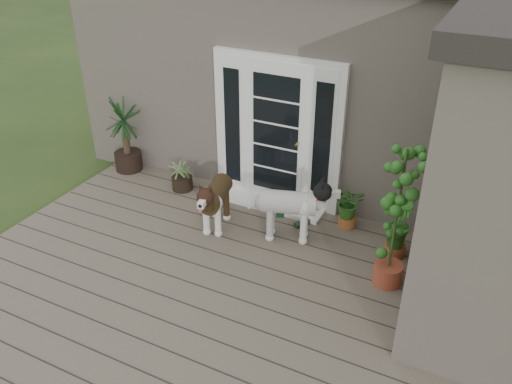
% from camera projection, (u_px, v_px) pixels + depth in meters
% --- Properties ---
extents(deck, '(6.20, 4.60, 0.12)m').
position_uv_depth(deck, '(212.00, 294.00, 6.09)').
color(deck, '#6B5B4C').
rests_on(deck, ground).
extents(house_main, '(7.40, 4.00, 3.10)m').
position_uv_depth(house_main, '(340.00, 69.00, 8.64)').
color(house_main, '#665E54').
rests_on(house_main, ground).
extents(door_unit, '(1.90, 0.14, 2.15)m').
position_uv_depth(door_unit, '(277.00, 132.00, 7.31)').
color(door_unit, white).
rests_on(door_unit, deck).
extents(door_step, '(1.60, 0.40, 0.05)m').
position_uv_depth(door_step, '(270.00, 203.00, 7.68)').
color(door_step, white).
rests_on(door_step, deck).
extents(brindle_dog, '(0.57, 0.96, 0.75)m').
position_uv_depth(brindle_dog, '(216.00, 203.00, 7.02)').
color(brindle_dog, '#3F2F17').
rests_on(brindle_dog, deck).
extents(white_dog, '(1.03, 0.68, 0.80)m').
position_uv_depth(white_dog, '(288.00, 212.00, 6.77)').
color(white_dog, silver).
rests_on(white_dog, deck).
extents(spider_plant, '(0.69, 0.69, 0.56)m').
position_uv_depth(spider_plant, '(182.00, 173.00, 7.96)').
color(spider_plant, '#8FAB69').
rests_on(spider_plant, deck).
extents(yucca, '(1.08, 1.08, 1.19)m').
position_uv_depth(yucca, '(125.00, 136.00, 8.38)').
color(yucca, '#113312').
rests_on(yucca, deck).
extents(herb_a, '(0.55, 0.55, 0.51)m').
position_uv_depth(herb_a, '(348.00, 210.00, 7.09)').
color(herb_a, '#29611B').
rests_on(herb_a, deck).
extents(herb_b, '(0.44, 0.44, 0.59)m').
position_uv_depth(herb_b, '(397.00, 235.00, 6.50)').
color(herb_b, '#185217').
rests_on(herb_b, deck).
extents(herb_c, '(0.35, 0.35, 0.52)m').
position_uv_depth(herb_c, '(429.00, 228.00, 6.70)').
color(herb_c, '#1E5117').
rests_on(herb_c, deck).
extents(sapling, '(0.67, 0.67, 1.80)m').
position_uv_depth(sapling, '(396.00, 218.00, 5.74)').
color(sapling, '#2D661D').
rests_on(sapling, deck).
extents(clog_left, '(0.29, 0.37, 0.10)m').
position_uv_depth(clog_left, '(280.00, 209.00, 7.50)').
color(clog_left, black).
rests_on(clog_left, deck).
extents(clog_right, '(0.23, 0.28, 0.08)m').
position_uv_depth(clog_right, '(302.00, 223.00, 7.21)').
color(clog_right, '#16371F').
rests_on(clog_right, deck).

